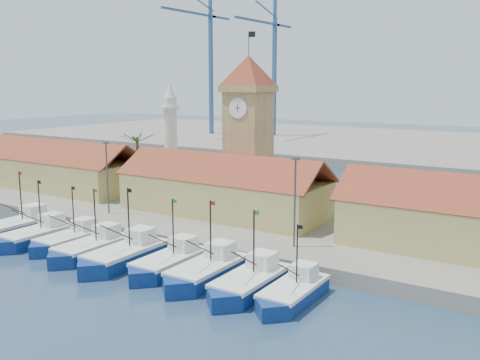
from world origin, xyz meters
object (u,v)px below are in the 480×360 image
Objects in this scene: boat_0 at (16,228)px; clock_tower at (248,127)px; minaret at (171,136)px; boat_4 at (123,257)px.

boat_0 is 0.46× the size of clock_tower.
clock_tower reaches higher than boat_0.
clock_tower is 15.30m from minaret.
boat_4 is 31.53m from minaret.
minaret is at bearing 172.39° from clock_tower.
boat_0 is 26.72m from minaret.
boat_0 is 0.64× the size of minaret.
minaret reaches higher than boat_0.
boat_4 reaches higher than boat_0.
minaret is (3.16, 24.99, 8.92)m from boat_0.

